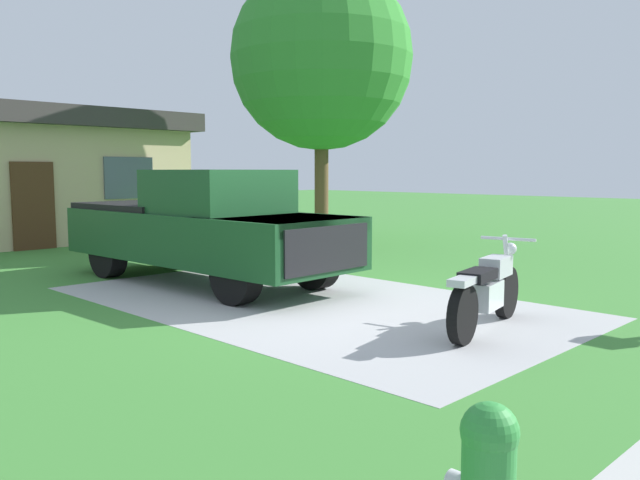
{
  "coord_description": "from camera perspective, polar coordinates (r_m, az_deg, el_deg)",
  "views": [
    {
      "loc": [
        -6.39,
        -6.57,
        1.88
      ],
      "look_at": [
        0.1,
        -0.13,
        0.9
      ],
      "focal_mm": 36.26,
      "sensor_mm": 36.0,
      "label": 1
    }
  ],
  "objects": [
    {
      "name": "ground_plane",
      "position": [
        9.36,
        -1.01,
        -5.48
      ],
      "size": [
        80.0,
        80.0,
        0.0
      ],
      "primitive_type": "plane",
      "color": "#3D8134"
    },
    {
      "name": "driveway_pad",
      "position": [
        9.36,
        -1.01,
        -5.46
      ],
      "size": [
        4.42,
        7.52,
        0.01
      ],
      "primitive_type": "cube",
      "color": "#AAAAAA",
      "rests_on": "ground"
    },
    {
      "name": "pickup_truck",
      "position": [
        11.05,
        -10.38,
        1.2
      ],
      "size": [
        2.21,
        5.7,
        1.9
      ],
      "color": "black",
      "rests_on": "ground"
    },
    {
      "name": "shade_tree",
      "position": [
        17.06,
        0.14,
        15.7
      ],
      "size": [
        4.65,
        4.65,
        7.06
      ],
      "color": "brown",
      "rests_on": "ground"
    },
    {
      "name": "motorcycle",
      "position": [
        7.91,
        14.54,
        -4.33
      ],
      "size": [
        2.19,
        0.81,
        1.09
      ],
      "color": "black",
      "rests_on": "ground"
    }
  ]
}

